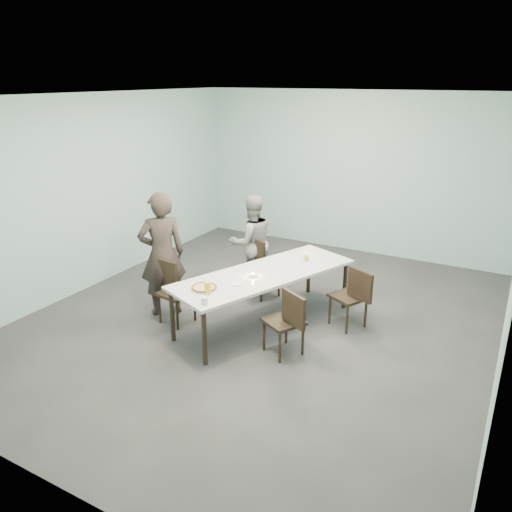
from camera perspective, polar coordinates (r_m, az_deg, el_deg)
The scene contains 16 objects.
ground at distance 7.07m, azimuth 0.65°, elevation -7.23°, with size 7.00×7.00×0.00m, color #333335.
room_shell at distance 6.41m, azimuth 0.73°, elevation 9.10°, with size 6.02×7.02×3.01m.
table at distance 6.69m, azimuth 0.96°, elevation -2.36°, with size 1.81×2.75×0.75m.
chair_near_left at distance 6.94m, azimuth -9.58°, elevation -3.51°, with size 0.64×0.47×0.87m.
chair_far_left at distance 7.68m, azimuth 0.52°, elevation -0.87°, with size 0.65×0.56×0.87m.
chair_near_right at distance 6.00m, azimuth 3.63°, elevation -7.15°, with size 0.65×0.57×0.87m.
chair_far_right at distance 6.76m, azimuth 11.04°, elevation -4.26°, with size 0.65×0.57×0.87m.
diner_near at distance 7.06m, azimuth -10.68°, elevation 0.19°, with size 0.65×0.42×1.77m, color black.
diner_far at distance 7.87m, azimuth -0.49°, elevation 1.60°, with size 0.73×0.57×1.51m, color gray.
pizza at distance 6.19m, azimuth -5.95°, elevation -3.62°, with size 0.34×0.34×0.04m.
side_plate at distance 6.31m, azimuth -2.21°, elevation -3.16°, with size 0.18×0.18×0.01m, color white.
beer_glass at distance 6.02m, azimuth -5.54°, elevation -3.69°, with size 0.08×0.08×0.15m, color gold.
water_tumbler at distance 5.77m, azimuth -5.92°, elevation -5.13°, with size 0.08×0.08×0.09m, color silver.
tealight at distance 6.52m, azimuth -0.37°, elevation -2.23°, with size 0.06×0.06×0.05m.
amber_tumbler at distance 7.11m, azimuth 5.76°, elevation -0.25°, with size 0.07×0.07×0.08m, color gold.
menu at distance 7.35m, azimuth 6.00°, elevation 0.14°, with size 0.30×0.22×0.01m, color silver.
Camera 1 is at (2.97, -5.55, 3.23)m, focal length 35.00 mm.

